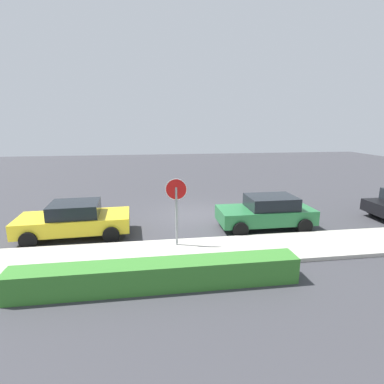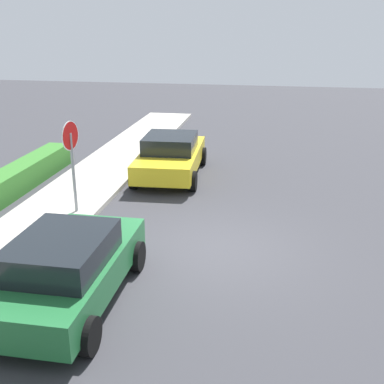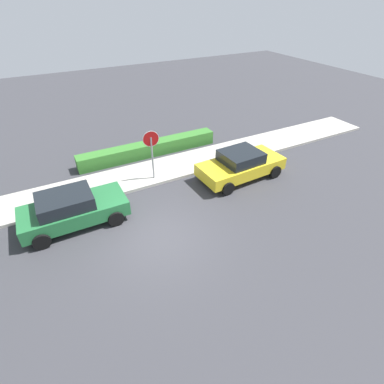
{
  "view_description": "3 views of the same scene",
  "coord_description": "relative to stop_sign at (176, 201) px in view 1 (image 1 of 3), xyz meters",
  "views": [
    {
      "loc": [
        2.32,
        14.25,
        4.5
      ],
      "look_at": [
        0.41,
        1.3,
        1.48
      ],
      "focal_mm": 28.0,
      "sensor_mm": 36.0,
      "label": 1
    },
    {
      "loc": [
        -10.02,
        -1.2,
        5.03
      ],
      "look_at": [
        1.67,
        0.86,
        0.77
      ],
      "focal_mm": 45.0,
      "sensor_mm": 36.0,
      "label": 2
    },
    {
      "loc": [
        -2.89,
        -8.08,
        8.0
      ],
      "look_at": [
        1.88,
        0.92,
        0.97
      ],
      "focal_mm": 28.0,
      "sensor_mm": 36.0,
      "label": 3
    }
  ],
  "objects": [
    {
      "name": "parked_car_yellow",
      "position": [
        3.94,
        -1.75,
        -1.07
      ],
      "size": [
        4.4,
        2.27,
        1.42
      ],
      "color": "yellow",
      "rests_on": "ground_plane"
    },
    {
      "name": "parked_car_green",
      "position": [
        -4.07,
        -1.59,
        -1.05
      ],
      "size": [
        4.07,
        2.0,
        1.44
      ],
      "color": "#236B38",
      "rests_on": "ground_plane"
    },
    {
      "name": "ground_plane",
      "position": [
        -1.37,
        -3.99,
        -1.79
      ],
      "size": [
        60.0,
        60.0,
        0.0
      ],
      "primitive_type": "plane",
      "color": "#38383D"
    },
    {
      "name": "front_yard_hedge",
      "position": [
        0.78,
        2.63,
        -1.41
      ],
      "size": [
        7.98,
        0.79,
        0.76
      ],
      "color": "#387A2D",
      "rests_on": "ground_plane"
    },
    {
      "name": "sidewalk_curb",
      "position": [
        -1.37,
        0.62,
        -1.72
      ],
      "size": [
        32.0,
        2.32,
        0.14
      ],
      "primitive_type": "cube",
      "color": "#B2ADA3",
      "rests_on": "ground_plane"
    },
    {
      "name": "stop_sign",
      "position": [
        0.0,
        0.0,
        0.0
      ],
      "size": [
        0.77,
        0.12,
        2.61
      ],
      "color": "gray",
      "rests_on": "ground_plane"
    }
  ]
}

